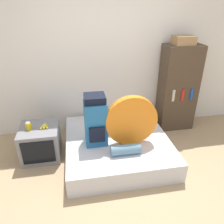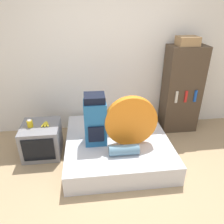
{
  "view_description": "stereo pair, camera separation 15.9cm",
  "coord_description": "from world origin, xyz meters",
  "px_view_note": "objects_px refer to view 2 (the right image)",
  "views": [
    {
      "loc": [
        -0.6,
        -1.95,
        2.19
      ],
      "look_at": [
        -0.11,
        0.81,
        0.75
      ],
      "focal_mm": 35.0,
      "sensor_mm": 36.0,
      "label": 1
    },
    {
      "loc": [
        -0.45,
        -1.97,
        2.19
      ],
      "look_at": [
        -0.11,
        0.81,
        0.75
      ],
      "focal_mm": 35.0,
      "sensor_mm": 36.0,
      "label": 2
    }
  ],
  "objects_px": {
    "tent_bag": "(131,121)",
    "canister": "(30,123)",
    "bookshelf": "(182,90)",
    "cardboard_box": "(188,41)",
    "television": "(42,139)",
    "sleeping_roll": "(124,150)",
    "backpack": "(95,120)"
  },
  "relations": [
    {
      "from": "backpack",
      "to": "bookshelf",
      "type": "xyz_separation_m",
      "value": [
        1.57,
        0.72,
        0.11
      ]
    },
    {
      "from": "backpack",
      "to": "cardboard_box",
      "type": "distance_m",
      "value": 1.92
    },
    {
      "from": "tent_bag",
      "to": "backpack",
      "type": "bearing_deg",
      "value": 167.94
    },
    {
      "from": "tent_bag",
      "to": "bookshelf",
      "type": "xyz_separation_m",
      "value": [
        1.07,
        0.83,
        0.1
      ]
    },
    {
      "from": "television",
      "to": "canister",
      "type": "height_order",
      "value": "canister"
    },
    {
      "from": "television",
      "to": "bookshelf",
      "type": "bearing_deg",
      "value": 11.87
    },
    {
      "from": "sleeping_roll",
      "to": "bookshelf",
      "type": "distance_m",
      "value": 1.66
    },
    {
      "from": "canister",
      "to": "bookshelf",
      "type": "distance_m",
      "value": 2.59
    },
    {
      "from": "tent_bag",
      "to": "canister",
      "type": "relative_size",
      "value": 6.22
    },
    {
      "from": "backpack",
      "to": "canister",
      "type": "distance_m",
      "value": 0.99
    },
    {
      "from": "sleeping_roll",
      "to": "bookshelf",
      "type": "xyz_separation_m",
      "value": [
        1.21,
        1.08,
        0.4
      ]
    },
    {
      "from": "backpack",
      "to": "tent_bag",
      "type": "height_order",
      "value": "backpack"
    },
    {
      "from": "canister",
      "to": "bookshelf",
      "type": "bearing_deg",
      "value": 11.63
    },
    {
      "from": "tent_bag",
      "to": "television",
      "type": "height_order",
      "value": "tent_bag"
    },
    {
      "from": "sleeping_roll",
      "to": "television",
      "type": "relative_size",
      "value": 0.7
    },
    {
      "from": "bookshelf",
      "to": "cardboard_box",
      "type": "xyz_separation_m",
      "value": [
        -0.04,
        -0.03,
        0.84
      ]
    },
    {
      "from": "sleeping_roll",
      "to": "bookshelf",
      "type": "height_order",
      "value": "bookshelf"
    },
    {
      "from": "bookshelf",
      "to": "cardboard_box",
      "type": "relative_size",
      "value": 4.68
    },
    {
      "from": "television",
      "to": "bookshelf",
      "type": "xyz_separation_m",
      "value": [
        2.4,
        0.51,
        0.52
      ]
    },
    {
      "from": "backpack",
      "to": "bookshelf",
      "type": "relative_size",
      "value": 0.49
    },
    {
      "from": "sleeping_roll",
      "to": "canister",
      "type": "distance_m",
      "value": 1.45
    },
    {
      "from": "canister",
      "to": "cardboard_box",
      "type": "relative_size",
      "value": 0.36
    },
    {
      "from": "tent_bag",
      "to": "cardboard_box",
      "type": "xyz_separation_m",
      "value": [
        1.03,
        0.79,
        0.94
      ]
    },
    {
      "from": "television",
      "to": "cardboard_box",
      "type": "distance_m",
      "value": 2.76
    },
    {
      "from": "bookshelf",
      "to": "cardboard_box",
      "type": "height_order",
      "value": "cardboard_box"
    },
    {
      "from": "bookshelf",
      "to": "backpack",
      "type": "bearing_deg",
      "value": -155.3
    },
    {
      "from": "canister",
      "to": "bookshelf",
      "type": "height_order",
      "value": "bookshelf"
    },
    {
      "from": "television",
      "to": "bookshelf",
      "type": "height_order",
      "value": "bookshelf"
    },
    {
      "from": "television",
      "to": "cardboard_box",
      "type": "xyz_separation_m",
      "value": [
        2.36,
        0.47,
        1.36
      ]
    },
    {
      "from": "tent_bag",
      "to": "bookshelf",
      "type": "distance_m",
      "value": 1.36
    },
    {
      "from": "canister",
      "to": "cardboard_box",
      "type": "height_order",
      "value": "cardboard_box"
    },
    {
      "from": "cardboard_box",
      "to": "backpack",
      "type": "bearing_deg",
      "value": -155.76
    }
  ]
}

